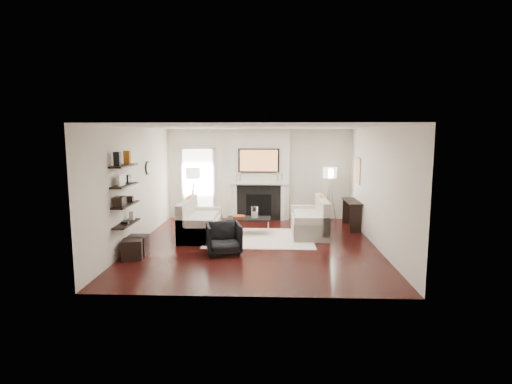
{
  "coord_description": "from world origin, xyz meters",
  "views": [
    {
      "loc": [
        0.37,
        -8.96,
        2.51
      ],
      "look_at": [
        0.0,
        0.6,
        1.15
      ],
      "focal_mm": 28.0,
      "sensor_mm": 36.0,
      "label": 1
    }
  ],
  "objects_px": {
    "ottoman_near": "(138,245)",
    "loveseat_left_base": "(201,228)",
    "lamp_right_shade": "(330,173)",
    "lamp_left_shade": "(193,173)",
    "armchair": "(224,237)",
    "loveseat_right_base": "(309,226)",
    "coffee_table": "(249,219)"
  },
  "relations": [
    {
      "from": "loveseat_right_base",
      "to": "ottoman_near",
      "type": "height_order",
      "value": "loveseat_right_base"
    },
    {
      "from": "coffee_table",
      "to": "lamp_left_shade",
      "type": "distance_m",
      "value": 2.28
    },
    {
      "from": "loveseat_left_base",
      "to": "lamp_left_shade",
      "type": "relative_size",
      "value": 4.5
    },
    {
      "from": "loveseat_left_base",
      "to": "loveseat_right_base",
      "type": "distance_m",
      "value": 2.75
    },
    {
      "from": "loveseat_right_base",
      "to": "lamp_right_shade",
      "type": "bearing_deg",
      "value": 63.47
    },
    {
      "from": "loveseat_right_base",
      "to": "lamp_left_shade",
      "type": "relative_size",
      "value": 4.5
    },
    {
      "from": "armchair",
      "to": "lamp_left_shade",
      "type": "distance_m",
      "value": 3.33
    },
    {
      "from": "loveseat_right_base",
      "to": "ottoman_near",
      "type": "relative_size",
      "value": 4.5
    },
    {
      "from": "coffee_table",
      "to": "armchair",
      "type": "height_order",
      "value": "armchair"
    },
    {
      "from": "lamp_left_shade",
      "to": "ottoman_near",
      "type": "height_order",
      "value": "lamp_left_shade"
    },
    {
      "from": "loveseat_right_base",
      "to": "ottoman_near",
      "type": "distance_m",
      "value": 4.26
    },
    {
      "from": "loveseat_right_base",
      "to": "coffee_table",
      "type": "distance_m",
      "value": 1.55
    },
    {
      "from": "loveseat_right_base",
      "to": "lamp_right_shade",
      "type": "xyz_separation_m",
      "value": [
        0.71,
        1.43,
        1.24
      ]
    },
    {
      "from": "loveseat_right_base",
      "to": "lamp_right_shade",
      "type": "height_order",
      "value": "lamp_right_shade"
    },
    {
      "from": "coffee_table",
      "to": "ottoman_near",
      "type": "height_order",
      "value": "coffee_table"
    },
    {
      "from": "lamp_right_shade",
      "to": "loveseat_left_base",
      "type": "bearing_deg",
      "value": -152.47
    },
    {
      "from": "loveseat_left_base",
      "to": "lamp_right_shade",
      "type": "bearing_deg",
      "value": 27.53
    },
    {
      "from": "loveseat_left_base",
      "to": "loveseat_right_base",
      "type": "relative_size",
      "value": 1.0
    },
    {
      "from": "coffee_table",
      "to": "lamp_right_shade",
      "type": "bearing_deg",
      "value": 33.5
    },
    {
      "from": "coffee_table",
      "to": "lamp_left_shade",
      "type": "relative_size",
      "value": 2.75
    },
    {
      "from": "loveseat_right_base",
      "to": "loveseat_left_base",
      "type": "bearing_deg",
      "value": -172.35
    },
    {
      "from": "ottoman_near",
      "to": "loveseat_left_base",
      "type": "bearing_deg",
      "value": 55.22
    },
    {
      "from": "lamp_right_shade",
      "to": "ottoman_near",
      "type": "bearing_deg",
      "value": -143.48
    },
    {
      "from": "loveseat_right_base",
      "to": "lamp_right_shade",
      "type": "distance_m",
      "value": 2.02
    },
    {
      "from": "ottoman_near",
      "to": "coffee_table",
      "type": "bearing_deg",
      "value": 39.31
    },
    {
      "from": "lamp_right_shade",
      "to": "armchair",
      "type": "bearing_deg",
      "value": -129.94
    },
    {
      "from": "armchair",
      "to": "loveseat_left_base",
      "type": "bearing_deg",
      "value": 103.56
    },
    {
      "from": "loveseat_right_base",
      "to": "lamp_left_shade",
      "type": "xyz_separation_m",
      "value": [
        -3.19,
        1.12,
        1.24
      ]
    },
    {
      "from": "loveseat_left_base",
      "to": "armchair",
      "type": "distance_m",
      "value": 1.61
    },
    {
      "from": "loveseat_left_base",
      "to": "lamp_left_shade",
      "type": "bearing_deg",
      "value": 107.21
    },
    {
      "from": "loveseat_right_base",
      "to": "coffee_table",
      "type": "height_order",
      "value": "same"
    },
    {
      "from": "loveseat_left_base",
      "to": "coffee_table",
      "type": "height_order",
      "value": "same"
    }
  ]
}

